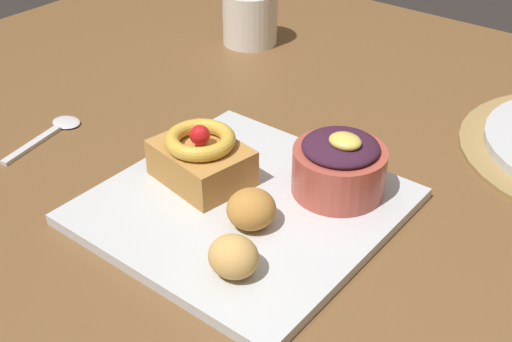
{
  "coord_description": "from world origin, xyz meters",
  "views": [
    {
      "loc": [
        0.28,
        -0.58,
        1.15
      ],
      "look_at": [
        -0.07,
        -0.14,
        0.77
      ],
      "focal_mm": 45.89,
      "sensor_mm": 36.0,
      "label": 1
    }
  ],
  "objects_px": {
    "fritter_front": "(233,257)",
    "fritter_middle": "(251,209)",
    "cake_slice": "(201,157)",
    "front_plate": "(244,206)",
    "berry_ramekin": "(339,165)",
    "spoon": "(52,132)",
    "coffee_mug": "(250,18)"
  },
  "relations": [
    {
      "from": "front_plate",
      "to": "berry_ramekin",
      "type": "distance_m",
      "value": 0.11
    },
    {
      "from": "spoon",
      "to": "cake_slice",
      "type": "bearing_deg",
      "value": -94.78
    },
    {
      "from": "fritter_middle",
      "to": "coffee_mug",
      "type": "relative_size",
      "value": 0.56
    },
    {
      "from": "berry_ramekin",
      "to": "fritter_front",
      "type": "bearing_deg",
      "value": -91.06
    },
    {
      "from": "spoon",
      "to": "coffee_mug",
      "type": "distance_m",
      "value": 0.39
    },
    {
      "from": "cake_slice",
      "to": "fritter_middle",
      "type": "relative_size",
      "value": 2.27
    },
    {
      "from": "berry_ramekin",
      "to": "spoon",
      "type": "xyz_separation_m",
      "value": [
        -0.36,
        -0.1,
        -0.04
      ]
    },
    {
      "from": "front_plate",
      "to": "cake_slice",
      "type": "height_order",
      "value": "cake_slice"
    },
    {
      "from": "cake_slice",
      "to": "berry_ramekin",
      "type": "distance_m",
      "value": 0.15
    },
    {
      "from": "cake_slice",
      "to": "fritter_middle",
      "type": "distance_m",
      "value": 0.1
    },
    {
      "from": "front_plate",
      "to": "fritter_middle",
      "type": "relative_size",
      "value": 5.78
    },
    {
      "from": "front_plate",
      "to": "fritter_front",
      "type": "distance_m",
      "value": 0.11
    },
    {
      "from": "berry_ramekin",
      "to": "coffee_mug",
      "type": "height_order",
      "value": "berry_ramekin"
    },
    {
      "from": "front_plate",
      "to": "berry_ramekin",
      "type": "height_order",
      "value": "berry_ramekin"
    },
    {
      "from": "spoon",
      "to": "coffee_mug",
      "type": "height_order",
      "value": "coffee_mug"
    },
    {
      "from": "berry_ramekin",
      "to": "fritter_middle",
      "type": "distance_m",
      "value": 0.11
    },
    {
      "from": "fritter_front",
      "to": "coffee_mug",
      "type": "height_order",
      "value": "coffee_mug"
    },
    {
      "from": "front_plate",
      "to": "coffee_mug",
      "type": "height_order",
      "value": "coffee_mug"
    },
    {
      "from": "cake_slice",
      "to": "front_plate",
      "type": "bearing_deg",
      "value": -3.49
    },
    {
      "from": "fritter_middle",
      "to": "coffee_mug",
      "type": "bearing_deg",
      "value": 129.06
    },
    {
      "from": "front_plate",
      "to": "spoon",
      "type": "xyz_separation_m",
      "value": [
        -0.29,
        -0.03,
        -0.0
      ]
    },
    {
      "from": "fritter_front",
      "to": "fritter_middle",
      "type": "distance_m",
      "value": 0.07
    },
    {
      "from": "fritter_middle",
      "to": "coffee_mug",
      "type": "height_order",
      "value": "coffee_mug"
    },
    {
      "from": "fritter_middle",
      "to": "spoon",
      "type": "bearing_deg",
      "value": 179.87
    },
    {
      "from": "front_plate",
      "to": "cake_slice",
      "type": "xyz_separation_m",
      "value": [
        -0.06,
        0.0,
        0.03
      ]
    },
    {
      "from": "fritter_front",
      "to": "fritter_middle",
      "type": "bearing_deg",
      "value": 116.08
    },
    {
      "from": "berry_ramekin",
      "to": "cake_slice",
      "type": "bearing_deg",
      "value": -149.97
    },
    {
      "from": "cake_slice",
      "to": "fritter_front",
      "type": "relative_size",
      "value": 2.38
    },
    {
      "from": "fritter_front",
      "to": "spoon",
      "type": "relative_size",
      "value": 0.38
    },
    {
      "from": "cake_slice",
      "to": "fritter_front",
      "type": "xyz_separation_m",
      "value": [
        0.12,
        -0.09,
        -0.01
      ]
    },
    {
      "from": "front_plate",
      "to": "coffee_mug",
      "type": "bearing_deg",
      "value": 128.14
    },
    {
      "from": "spoon",
      "to": "berry_ramekin",
      "type": "bearing_deg",
      "value": -85.93
    }
  ]
}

